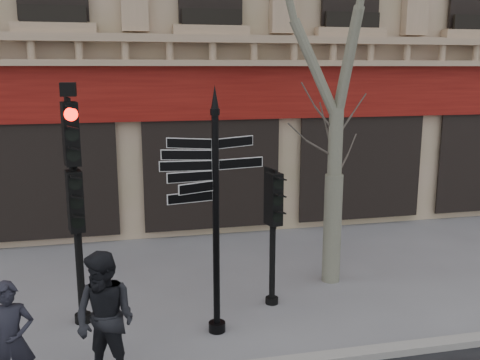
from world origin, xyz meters
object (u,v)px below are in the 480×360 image
Objects in this scene: traffic_signal_secondary at (273,213)px; pedestrian_b at (105,320)px; traffic_signal_main at (74,176)px; pedestrian_a at (11,341)px; fingerpost at (215,171)px.

traffic_signal_secondary is 1.31× the size of pedestrian_b.
traffic_signal_secondary is at bearing -12.79° from traffic_signal_main.
fingerpost is at bearing 15.74° from pedestrian_a.
pedestrian_b is at bearing -89.77° from traffic_signal_main.
traffic_signal_secondary is at bearing 19.68° from pedestrian_a.
traffic_signal_secondary is 4.57m from pedestrian_a.
fingerpost is 2.13× the size of pedestrian_b.
pedestrian_b reaches higher than pedestrian_a.
traffic_signal_main is 1.64× the size of traffic_signal_secondary.
traffic_signal_main is 3.40m from traffic_signal_secondary.
fingerpost is 2.29m from traffic_signal_main.
pedestrian_a is (-0.72, -1.99, -1.72)m from traffic_signal_main.
pedestrian_a is at bearing -158.40° from fingerpost.
pedestrian_a is 1.17m from pedestrian_b.
traffic_signal_main is (-2.14, 0.81, -0.14)m from fingerpost.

